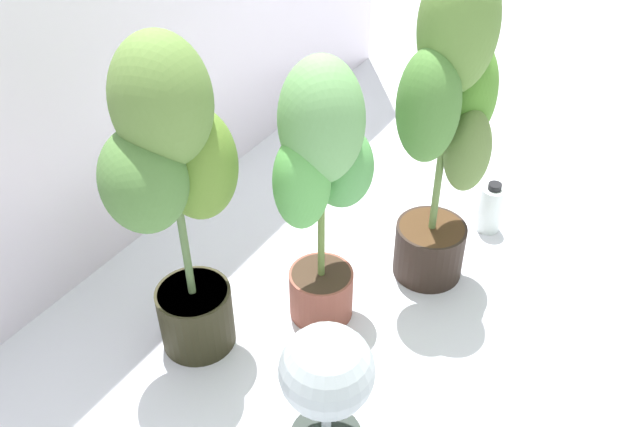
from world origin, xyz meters
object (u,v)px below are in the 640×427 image
potted_plant_back_left (173,179)px  potted_plant_front_right (449,115)px  nutrient_bottle (491,208)px  potted_plant_center (322,174)px  floor_fan (327,376)px

potted_plant_back_left → potted_plant_front_right: bearing=-36.1°
potted_plant_front_right → nutrient_bottle: potted_plant_front_right is taller
potted_plant_front_right → nutrient_bottle: size_ratio=5.36×
potted_plant_back_left → potted_plant_center: size_ratio=1.13×
potted_plant_back_left → floor_fan: (-0.10, -0.48, -0.31)m
potted_plant_back_left → potted_plant_front_right: potted_plant_front_right is taller
floor_fan → nutrient_bottle: bearing=-75.4°
potted_plant_front_right → floor_fan: bearing=-176.8°
potted_plant_front_right → nutrient_bottle: bearing=-15.1°
potted_plant_center → potted_plant_front_right: bearing=-31.9°
potted_plant_center → floor_fan: size_ratio=2.17×
potted_plant_back_left → potted_plant_center: (0.28, -0.24, -0.06)m
potted_plant_center → floor_fan: 0.51m
potted_plant_front_right → nutrient_bottle: (0.31, -0.08, -0.49)m
potted_plant_front_right → potted_plant_center: size_ratio=1.22×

